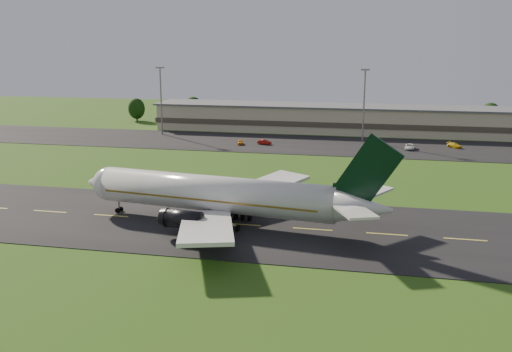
% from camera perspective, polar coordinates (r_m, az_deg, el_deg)
% --- Properties ---
extents(ground, '(360.00, 360.00, 0.00)m').
position_cam_1_polar(ground, '(87.08, 5.68, -5.37)').
color(ground, '#264812').
rests_on(ground, ground).
extents(taxiway, '(220.00, 30.00, 0.10)m').
position_cam_1_polar(taxiway, '(87.06, 5.68, -5.34)').
color(taxiway, black).
rests_on(taxiway, ground).
extents(apron, '(260.00, 30.00, 0.10)m').
position_cam_1_polar(apron, '(156.76, 8.66, 3.01)').
color(apron, black).
rests_on(apron, ground).
extents(airliner, '(51.15, 41.81, 15.57)m').
position_cam_1_polar(airliner, '(88.23, -3.61, -1.92)').
color(airliner, white).
rests_on(airliner, ground).
extents(terminal, '(145.00, 16.00, 8.40)m').
position_cam_1_polar(terminal, '(179.82, 11.24, 5.50)').
color(terminal, beige).
rests_on(terminal, ground).
extents(light_mast_west, '(2.40, 1.20, 20.35)m').
position_cam_1_polar(light_mast_west, '(174.75, -9.50, 8.24)').
color(light_mast_west, gray).
rests_on(light_mast_west, ground).
extents(light_mast_centre, '(2.40, 1.20, 20.35)m').
position_cam_1_polar(light_mast_centre, '(162.77, 10.77, 7.82)').
color(light_mast_centre, gray).
rests_on(light_mast_centre, ground).
extents(tree_line, '(194.64, 8.37, 9.50)m').
position_cam_1_polar(tree_line, '(191.81, 20.43, 5.63)').
color(tree_line, black).
rests_on(tree_line, ground).
extents(service_vehicle_a, '(2.40, 3.91, 1.24)m').
position_cam_1_polar(service_vehicle_a, '(156.80, -1.59, 3.41)').
color(service_vehicle_a, orange).
rests_on(service_vehicle_a, apron).
extents(service_vehicle_b, '(4.05, 2.17, 1.27)m').
position_cam_1_polar(service_vehicle_b, '(156.76, 0.85, 3.41)').
color(service_vehicle_b, '#9E120A').
rests_on(service_vehicle_b, apron).
extents(service_vehicle_c, '(2.87, 5.30, 1.41)m').
position_cam_1_polar(service_vehicle_c, '(154.81, 15.14, 2.85)').
color(service_vehicle_c, silver).
rests_on(service_vehicle_c, apron).
extents(service_vehicle_d, '(4.11, 4.47, 1.26)m').
position_cam_1_polar(service_vehicle_d, '(160.90, 19.24, 2.92)').
color(service_vehicle_d, yellow).
rests_on(service_vehicle_d, apron).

